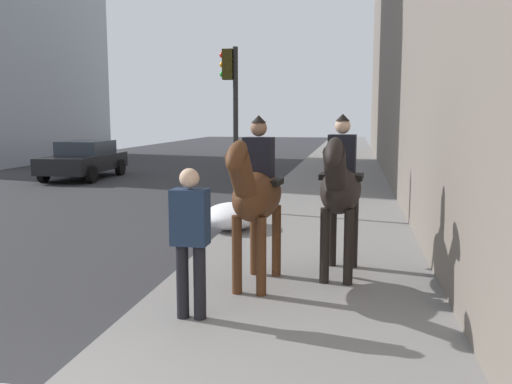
{
  "coord_description": "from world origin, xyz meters",
  "views": [
    {
      "loc": [
        -2.97,
        -2.55,
        2.38
      ],
      "look_at": [
        4.0,
        -1.31,
        1.4
      ],
      "focal_mm": 38.51,
      "sensor_mm": 36.0,
      "label": 1
    }
  ],
  "objects_px": {
    "pedestrian_greeting": "(190,233)",
    "car_near_lane": "(84,159)",
    "mounted_horse_near": "(256,193)",
    "traffic_light_near_curb": "(232,104)",
    "mounted_horse_far": "(340,187)"
  },
  "relations": [
    {
      "from": "pedestrian_greeting",
      "to": "car_near_lane",
      "type": "relative_size",
      "value": 0.38
    },
    {
      "from": "pedestrian_greeting",
      "to": "car_near_lane",
      "type": "distance_m",
      "value": 16.22
    },
    {
      "from": "pedestrian_greeting",
      "to": "mounted_horse_far",
      "type": "bearing_deg",
      "value": -38.02
    },
    {
      "from": "pedestrian_greeting",
      "to": "car_near_lane",
      "type": "bearing_deg",
      "value": 32.3
    },
    {
      "from": "pedestrian_greeting",
      "to": "car_near_lane",
      "type": "height_order",
      "value": "pedestrian_greeting"
    },
    {
      "from": "mounted_horse_near",
      "to": "traffic_light_near_curb",
      "type": "bearing_deg",
      "value": -160.08
    },
    {
      "from": "mounted_horse_near",
      "to": "traffic_light_near_curb",
      "type": "relative_size",
      "value": 0.57
    },
    {
      "from": "pedestrian_greeting",
      "to": "traffic_light_near_curb",
      "type": "xyz_separation_m",
      "value": [
        7.02,
        1.09,
        1.56
      ]
    },
    {
      "from": "traffic_light_near_curb",
      "to": "pedestrian_greeting",
      "type": "bearing_deg",
      "value": -171.17
    },
    {
      "from": "mounted_horse_far",
      "to": "traffic_light_near_curb",
      "type": "relative_size",
      "value": 0.58
    },
    {
      "from": "mounted_horse_near",
      "to": "mounted_horse_far",
      "type": "distance_m",
      "value": 1.26
    },
    {
      "from": "pedestrian_greeting",
      "to": "traffic_light_near_curb",
      "type": "relative_size",
      "value": 0.43
    },
    {
      "from": "traffic_light_near_curb",
      "to": "mounted_horse_far",
      "type": "bearing_deg",
      "value": -152.12
    },
    {
      "from": "mounted_horse_far",
      "to": "pedestrian_greeting",
      "type": "height_order",
      "value": "mounted_horse_far"
    },
    {
      "from": "mounted_horse_near",
      "to": "car_near_lane",
      "type": "distance_m",
      "value": 15.42
    }
  ]
}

